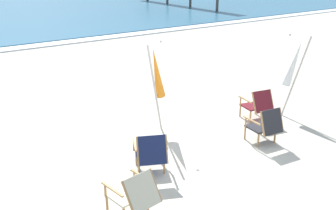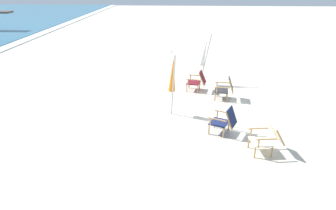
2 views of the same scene
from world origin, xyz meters
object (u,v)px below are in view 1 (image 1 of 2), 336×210
(beach_chair_mid_center, at_px, (151,152))
(umbrella_furled_orange, at_px, (157,74))
(beach_chair_front_right, at_px, (258,104))
(umbrella_furled_white, at_px, (294,64))
(beach_chair_front_left, at_px, (266,125))
(beach_chair_back_left, at_px, (134,193))

(beach_chair_mid_center, relative_size, umbrella_furled_orange, 0.42)
(beach_chair_front_right, distance_m, umbrella_furled_white, 1.29)
(beach_chair_front_right, xyz_separation_m, umbrella_furled_white, (0.86, -0.27, 0.93))
(umbrella_furled_orange, bearing_deg, beach_chair_front_left, -51.08)
(umbrella_furled_white, distance_m, umbrella_furled_orange, 3.40)
(umbrella_furled_orange, bearing_deg, beach_chair_front_right, -20.76)
(beach_chair_front_left, distance_m, umbrella_furled_white, 2.05)
(beach_chair_front_right, bearing_deg, beach_chair_mid_center, -169.79)
(beach_chair_front_right, bearing_deg, umbrella_furled_orange, 159.24)
(beach_chair_mid_center, height_order, umbrella_furled_orange, umbrella_furled_orange)
(beach_chair_back_left, bearing_deg, beach_chair_front_right, 19.78)
(beach_chair_mid_center, bearing_deg, umbrella_furled_orange, 52.78)
(beach_chair_back_left, distance_m, umbrella_furled_white, 5.52)
(beach_chair_front_left, height_order, umbrella_furled_white, umbrella_furled_white)
(umbrella_furled_white, bearing_deg, umbrella_furled_orange, 160.13)
(beach_chair_front_right, height_order, umbrella_furled_orange, umbrella_furled_orange)
(beach_chair_front_right, height_order, beach_chair_mid_center, beach_chair_mid_center)
(beach_chair_mid_center, xyz_separation_m, umbrella_furled_white, (4.35, 0.36, 0.93))
(beach_chair_front_right, relative_size, beach_chair_back_left, 0.97)
(beach_chair_front_right, bearing_deg, beach_chair_front_left, -130.13)
(beach_chair_mid_center, relative_size, umbrella_furled_white, 0.42)
(beach_chair_back_left, bearing_deg, umbrella_furled_orange, 49.97)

